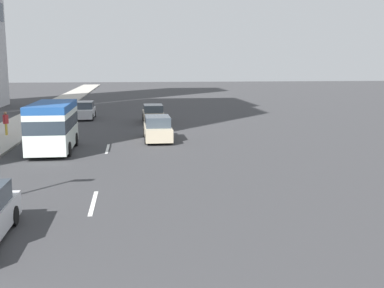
{
  "coord_description": "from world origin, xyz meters",
  "views": [
    {
      "loc": [
        -5.25,
        -1.48,
        5.18
      ],
      "look_at": [
        16.56,
        -4.3,
        1.44
      ],
      "focal_mm": 44.38,
      "sensor_mm": 36.0,
      "label": 1
    }
  ],
  "objects_px": {
    "minibus_lead": "(53,125)",
    "car_second": "(157,129)",
    "pedestrian_near_lamp": "(6,122)",
    "car_fifth": "(153,114)",
    "car_fourth": "(84,111)"
  },
  "relations": [
    {
      "from": "car_second",
      "to": "car_fifth",
      "type": "xyz_separation_m",
      "value": [
        10.08,
        -0.19,
        -0.04
      ]
    },
    {
      "from": "car_second",
      "to": "pedestrian_near_lamp",
      "type": "height_order",
      "value": "pedestrian_near_lamp"
    },
    {
      "from": "pedestrian_near_lamp",
      "to": "car_second",
      "type": "bearing_deg",
      "value": -74.8
    },
    {
      "from": "pedestrian_near_lamp",
      "to": "car_fourth",
      "type": "bearing_deg",
      "value": 8.11
    },
    {
      "from": "car_second",
      "to": "car_fifth",
      "type": "distance_m",
      "value": 10.08
    },
    {
      "from": "minibus_lead",
      "to": "car_second",
      "type": "bearing_deg",
      "value": 117.3
    },
    {
      "from": "car_second",
      "to": "pedestrian_near_lamp",
      "type": "bearing_deg",
      "value": 74.9
    },
    {
      "from": "minibus_lead",
      "to": "car_fifth",
      "type": "bearing_deg",
      "value": 153.87
    },
    {
      "from": "car_second",
      "to": "pedestrian_near_lamp",
      "type": "xyz_separation_m",
      "value": [
        2.86,
        10.59,
        0.27
      ]
    },
    {
      "from": "car_second",
      "to": "car_fifth",
      "type": "height_order",
      "value": "car_second"
    },
    {
      "from": "pedestrian_near_lamp",
      "to": "car_fifth",
      "type": "bearing_deg",
      "value": -25.87
    },
    {
      "from": "minibus_lead",
      "to": "pedestrian_near_lamp",
      "type": "bearing_deg",
      "value": -145.55
    },
    {
      "from": "minibus_lead",
      "to": "pedestrian_near_lamp",
      "type": "relative_size",
      "value": 3.68
    },
    {
      "from": "car_fourth",
      "to": "pedestrian_near_lamp",
      "type": "relative_size",
      "value": 2.86
    },
    {
      "from": "car_fifth",
      "to": "car_fourth",
      "type": "bearing_deg",
      "value": 59.69
    }
  ]
}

